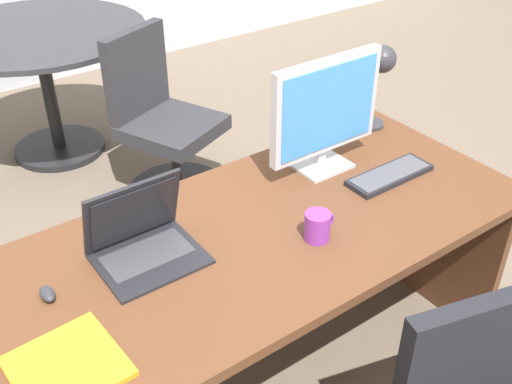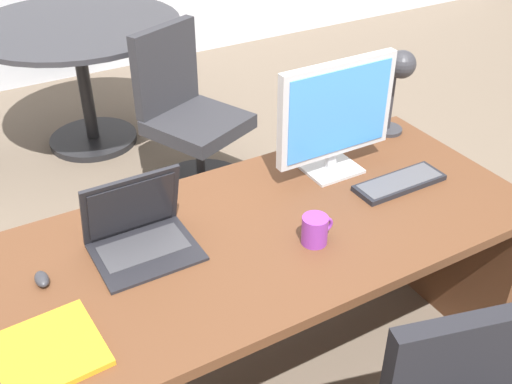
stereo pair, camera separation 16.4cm
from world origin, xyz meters
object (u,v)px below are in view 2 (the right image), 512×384
(desk, at_px, (254,269))
(coffee_mug, at_px, (315,230))
(laptop, at_px, (138,225))
(meeting_table, at_px, (80,54))
(desk_lamp, at_px, (399,75))
(monitor, at_px, (336,114))
(meeting_chair_far, at_px, (190,129))
(book, at_px, (49,351))
(mouse, at_px, (42,279))
(keyboard, at_px, (399,183))

(desk, height_order, coffee_mug, coffee_mug)
(desk, bearing_deg, laptop, 169.11)
(desk, height_order, meeting_table, meeting_table)
(laptop, distance_m, coffee_mug, 0.55)
(coffee_mug, bearing_deg, desk, 119.15)
(desk_lamp, bearing_deg, monitor, -163.59)
(meeting_table, distance_m, meeting_chair_far, 0.92)
(monitor, relative_size, laptop, 1.52)
(coffee_mug, height_order, meeting_table, coffee_mug)
(laptop, bearing_deg, book, -139.83)
(monitor, xyz_separation_m, desk_lamp, (0.39, 0.11, 0.02))
(meeting_table, height_order, meeting_chair_far, meeting_chair_far)
(desk, height_order, laptop, laptop)
(desk_lamp, distance_m, meeting_table, 2.13)
(book, xyz_separation_m, coffee_mug, (0.84, 0.04, 0.04))
(desk, distance_m, mouse, 0.72)
(meeting_table, bearing_deg, coffee_mug, -88.08)
(keyboard, xyz_separation_m, meeting_table, (-0.53, 2.26, -0.16))
(monitor, xyz_separation_m, coffee_mug, (-0.30, -0.32, -0.19))
(book, distance_m, meeting_table, 2.54)
(laptop, relative_size, meeting_chair_far, 0.33)
(desk, bearing_deg, keyboard, -7.62)
(monitor, height_order, meeting_table, monitor)
(desk, height_order, mouse, mouse)
(mouse, xyz_separation_m, book, (-0.05, -0.27, -0.01))
(desk, relative_size, desk_lamp, 5.12)
(keyboard, xyz_separation_m, book, (-1.29, -0.16, -0.00))
(desk, relative_size, monitor, 3.92)
(book, bearing_deg, monitor, 17.55)
(monitor, bearing_deg, desk_lamp, 16.41)
(coffee_mug, distance_m, meeting_table, 2.39)
(desk, xyz_separation_m, book, (-0.73, -0.23, 0.22))
(mouse, distance_m, book, 0.28)
(monitor, bearing_deg, keyboard, -53.46)
(laptop, xyz_separation_m, meeting_table, (0.40, 2.11, -0.22))
(mouse, bearing_deg, coffee_mug, -16.56)
(mouse, bearing_deg, book, -100.27)
(book, height_order, meeting_table, meeting_table)
(desk, distance_m, meeting_chair_far, 1.43)
(mouse, bearing_deg, meeting_table, 71.63)
(mouse, relative_size, meeting_table, 0.06)
(desk, relative_size, coffee_mug, 16.79)
(desk, xyz_separation_m, laptop, (-0.37, 0.07, 0.28))
(monitor, bearing_deg, meeting_chair_far, 91.60)
(meeting_table, xyz_separation_m, meeting_chair_far, (0.35, -0.82, -0.23))
(desk_lamp, bearing_deg, meeting_table, 111.58)
(meeting_table, bearing_deg, keyboard, -76.75)
(coffee_mug, bearing_deg, desk_lamp, 32.42)
(keyboard, height_order, book, keyboard)
(book, bearing_deg, coffee_mug, 2.59)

